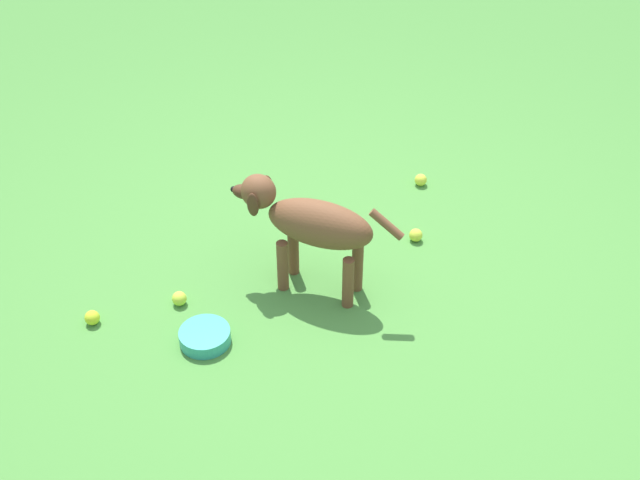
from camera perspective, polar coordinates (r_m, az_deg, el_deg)
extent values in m
plane|color=#478438|center=(3.84, 0.39, -2.00)|extent=(14.00, 14.00, 0.00)
ellipsoid|color=brown|center=(3.50, 0.00, 1.14)|extent=(0.51, 0.26, 0.21)
cylinder|color=brown|center=(3.65, -2.65, -1.82)|extent=(0.05, 0.05, 0.26)
cylinder|color=brown|center=(3.74, -1.90, -0.72)|extent=(0.05, 0.05, 0.26)
cylinder|color=brown|center=(3.56, 1.99, -3.03)|extent=(0.05, 0.05, 0.26)
cylinder|color=brown|center=(3.65, 2.65, -1.87)|extent=(0.05, 0.05, 0.26)
ellipsoid|color=brown|center=(3.54, -4.37, 3.43)|extent=(0.18, 0.17, 0.16)
ellipsoid|color=#472B19|center=(3.58, -5.38, 3.41)|extent=(0.12, 0.09, 0.06)
sphere|color=black|center=(3.60, -6.12, 3.58)|extent=(0.03, 0.03, 0.03)
ellipsoid|color=#472B19|center=(3.50, -4.76, 2.49)|extent=(0.06, 0.04, 0.12)
ellipsoid|color=#472B19|center=(3.61, -3.72, 3.78)|extent=(0.06, 0.04, 0.12)
cylinder|color=brown|center=(3.38, 4.72, 1.10)|extent=(0.16, 0.06, 0.13)
sphere|color=#C0D528|center=(3.68, -15.78, -5.29)|extent=(0.07, 0.07, 0.07)
sphere|color=#C5D53A|center=(4.02, 6.78, 0.35)|extent=(0.07, 0.07, 0.07)
sphere|color=#C1DE3B|center=(3.68, -9.90, -4.09)|extent=(0.07, 0.07, 0.07)
sphere|color=#CCD23B|center=(4.42, 7.12, 4.23)|extent=(0.07, 0.07, 0.07)
cylinder|color=teal|center=(3.49, -8.13, -6.76)|extent=(0.22, 0.22, 0.06)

